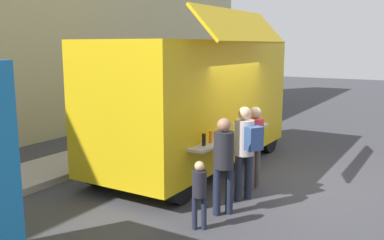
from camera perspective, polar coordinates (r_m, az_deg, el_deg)
The scene contains 7 objects.
ground_plane at distance 9.52m, azimuth 9.68°, elevation -7.91°, with size 60.00×60.00×0.00m, color #38383D.
food_truck_main at distance 10.06m, azimuth 0.47°, elevation 2.79°, with size 5.89×2.97×3.64m.
trash_bin at distance 15.08m, azimuth 1.12°, elevation 0.83°, with size 0.60×0.60×0.98m, color #2B6135.
customer_front_ordering at distance 8.69m, azimuth 8.39°, elevation -2.74°, with size 0.56×0.34×1.69m.
customer_mid_with_backpack at distance 7.96m, azimuth 7.20°, elevation -3.21°, with size 0.49×0.58×1.79m.
customer_rear_waiting at distance 7.27m, azimuth 4.26°, elevation -5.07°, with size 0.35×0.35×1.70m.
child_near_queue at distance 6.77m, azimuth 0.99°, elevation -9.26°, with size 0.23×0.23×1.13m.
Camera 1 is at (-8.48, -3.19, 2.92)m, focal length 39.72 mm.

